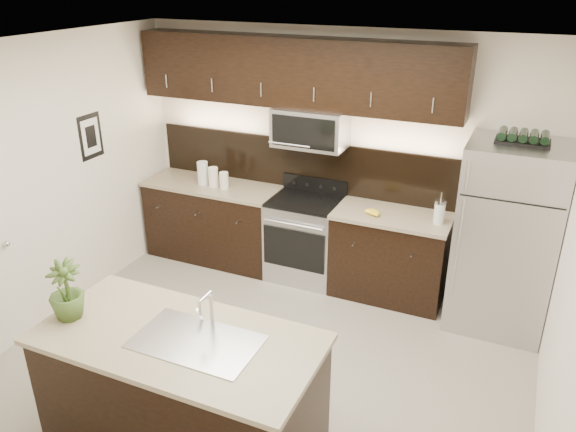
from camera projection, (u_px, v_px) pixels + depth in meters
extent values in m
plane|color=gray|center=(257.00, 369.00, 4.92)|extent=(4.50, 4.50, 0.00)
cube|color=silver|center=(338.00, 158.00, 6.04)|extent=(4.50, 0.02, 2.70)
cube|color=silver|center=(63.00, 392.00, 2.70)|extent=(4.50, 0.02, 2.70)
cube|color=silver|center=(38.00, 188.00, 5.21)|extent=(0.02, 4.00, 2.70)
cube|color=silver|center=(571.00, 292.00, 3.53)|extent=(0.02, 4.00, 2.70)
cube|color=white|center=(248.00, 51.00, 3.82)|extent=(4.50, 4.00, 0.02)
sphere|color=silver|center=(7.00, 244.00, 4.93)|extent=(0.06, 0.06, 0.06)
cube|color=black|center=(91.00, 137.00, 5.71)|extent=(0.01, 0.32, 0.46)
cube|color=white|center=(91.00, 137.00, 5.71)|extent=(0.00, 0.24, 0.36)
cube|color=black|center=(214.00, 222.00, 6.67)|extent=(1.57, 0.62, 0.90)
cube|color=black|center=(389.00, 256.00, 5.88)|extent=(1.16, 0.62, 0.90)
cube|color=#B2B2B7|center=(305.00, 240.00, 6.24)|extent=(0.76, 0.62, 0.90)
cube|color=black|center=(305.00, 201.00, 6.05)|extent=(0.76, 0.60, 0.03)
cube|color=#C5B794|center=(212.00, 185.00, 6.48)|extent=(1.59, 0.65, 0.04)
cube|color=#C5B794|center=(393.00, 215.00, 5.69)|extent=(1.18, 0.65, 0.04)
cube|color=black|center=(299.00, 164.00, 6.25)|extent=(3.49, 0.02, 0.56)
cube|color=#B2B2B7|center=(310.00, 128.00, 5.83)|extent=(0.76, 0.40, 0.40)
cube|color=black|center=(294.00, 72.00, 5.71)|extent=(3.49, 0.33, 0.70)
cube|color=black|center=(183.00, 393.00, 3.99)|extent=(1.90, 0.90, 0.90)
cube|color=#C5B794|center=(178.00, 339.00, 3.80)|extent=(1.96, 0.96, 0.04)
cube|color=silver|center=(196.00, 341.00, 3.73)|extent=(0.84, 0.50, 0.01)
cylinder|color=silver|center=(212.00, 311.00, 3.86)|extent=(0.03, 0.03, 0.24)
cylinder|color=silver|center=(205.00, 297.00, 3.74)|extent=(0.02, 0.14, 0.02)
cylinder|color=silver|center=(200.00, 309.00, 3.70)|extent=(0.02, 0.02, 0.10)
cube|color=#B2B2B7|center=(506.00, 238.00, 5.24)|extent=(0.88, 0.80, 1.83)
cube|color=black|center=(523.00, 141.00, 4.86)|extent=(0.45, 0.28, 0.03)
cylinder|color=black|center=(503.00, 133.00, 4.91)|extent=(0.08, 0.26, 0.08)
cylinder|color=black|center=(513.00, 134.00, 4.87)|extent=(0.08, 0.26, 0.08)
cylinder|color=black|center=(524.00, 136.00, 4.84)|extent=(0.08, 0.26, 0.08)
cylinder|color=black|center=(534.00, 137.00, 4.81)|extent=(0.08, 0.26, 0.08)
cylinder|color=black|center=(545.00, 138.00, 4.78)|extent=(0.08, 0.26, 0.08)
imported|color=#395321|center=(66.00, 290.00, 3.92)|extent=(0.30, 0.30, 0.44)
cylinder|color=silver|center=(203.00, 173.00, 6.41)|extent=(0.12, 0.12, 0.27)
cylinder|color=white|center=(213.00, 177.00, 6.36)|extent=(0.11, 0.11, 0.22)
cylinder|color=white|center=(224.00, 180.00, 6.30)|extent=(0.10, 0.10, 0.19)
cylinder|color=silver|center=(439.00, 213.00, 5.43)|extent=(0.10, 0.10, 0.21)
cylinder|color=silver|center=(440.00, 203.00, 5.38)|extent=(0.11, 0.11, 0.02)
cylinder|color=silver|center=(441.00, 198.00, 5.36)|extent=(0.01, 0.01, 0.08)
ellipsoid|color=yellow|center=(370.00, 211.00, 5.69)|extent=(0.21, 0.19, 0.05)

